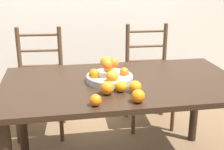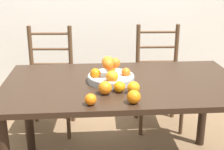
% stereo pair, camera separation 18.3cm
% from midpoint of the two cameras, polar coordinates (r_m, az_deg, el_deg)
% --- Properties ---
extents(dining_table, '(1.63, 0.92, 0.75)m').
position_cam_midpoint_polar(dining_table, '(2.17, 4.49, -3.64)').
color(dining_table, black).
rests_on(dining_table, ground_plane).
extents(fruit_bowl, '(0.32, 0.32, 0.18)m').
position_cam_midpoint_polar(fruit_bowl, '(2.11, 2.21, -0.04)').
color(fruit_bowl, '#B2B7B2').
rests_on(fruit_bowl, dining_table).
extents(orange_loose_0, '(0.08, 0.08, 0.08)m').
position_cam_midpoint_polar(orange_loose_0, '(1.90, 1.48, -2.40)').
color(orange_loose_0, orange).
rests_on(orange_loose_0, dining_table).
extents(orange_loose_1, '(0.07, 0.07, 0.07)m').
position_cam_midpoint_polar(orange_loose_1, '(1.75, -0.97, -4.55)').
color(orange_loose_1, orange).
rests_on(orange_loose_1, dining_table).
extents(orange_loose_2, '(0.07, 0.07, 0.07)m').
position_cam_midpoint_polar(orange_loose_2, '(1.94, 4.08, -2.20)').
color(orange_loose_2, orange).
rests_on(orange_loose_2, dining_table).
extents(orange_loose_3, '(0.08, 0.08, 0.08)m').
position_cam_midpoint_polar(orange_loose_3, '(1.79, 6.95, -4.05)').
color(orange_loose_3, orange).
rests_on(orange_loose_3, dining_table).
extents(orange_loose_4, '(0.08, 0.08, 0.08)m').
position_cam_midpoint_polar(orange_loose_4, '(1.93, 6.67, -2.34)').
color(orange_loose_4, orange).
rests_on(orange_loose_4, dining_table).
extents(chair_left, '(0.45, 0.43, 0.98)m').
position_cam_midpoint_polar(chair_left, '(2.97, -9.59, -1.43)').
color(chair_left, '#513823').
rests_on(chair_left, ground_plane).
extents(chair_right, '(0.44, 0.42, 0.98)m').
position_cam_midpoint_polar(chair_right, '(3.06, 10.18, -0.90)').
color(chair_right, '#513823').
rests_on(chair_right, ground_plane).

